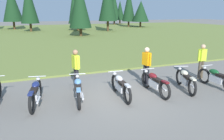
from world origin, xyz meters
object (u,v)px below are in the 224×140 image
motorcycle_british_green (216,78)px  rider_near_row_end (202,59)px  motorcycle_maroon (155,83)px  motorcycle_navy (36,93)px  motorcycle_silver (121,86)px  motorcycle_cream (185,80)px  motorcycle_sky_blue (78,90)px  rider_with_back_turned (76,67)px  rider_in_hivis_vest (146,63)px

motorcycle_british_green → rider_near_row_end: 1.53m
motorcycle_maroon → rider_near_row_end: rider_near_row_end is taller
motorcycle_navy → motorcycle_silver: bearing=-7.6°
motorcycle_cream → motorcycle_sky_blue: bearing=174.5°
motorcycle_cream → rider_with_back_turned: size_ratio=1.21×
motorcycle_sky_blue → motorcycle_silver: 1.60m
motorcycle_navy → rider_with_back_turned: (1.69, 1.15, 0.51)m
rider_in_hivis_vest → motorcycle_sky_blue: bearing=-165.7°
motorcycle_british_green → motorcycle_silver: bearing=172.4°
rider_in_hivis_vest → motorcycle_cream: bearing=-47.7°
motorcycle_silver → motorcycle_british_green: bearing=-7.6°
motorcycle_sky_blue → rider_near_row_end: (6.21, 0.63, 0.51)m
motorcycle_sky_blue → rider_with_back_turned: size_ratio=1.25×
motorcycle_sky_blue → motorcycle_british_green: 5.83m
motorcycle_british_green → rider_with_back_turned: size_ratio=1.26×
motorcycle_silver → rider_with_back_turned: size_ratio=1.26×
motorcycle_sky_blue → rider_with_back_turned: rider_with_back_turned is taller
motorcycle_navy → motorcycle_british_green: 7.30m
rider_near_row_end → motorcycle_sky_blue: bearing=-174.2°
rider_with_back_turned → rider_in_hivis_vest: same height
motorcycle_silver → rider_near_row_end: size_ratio=1.26×
motorcycle_maroon → rider_in_hivis_vest: rider_in_hivis_vest is taller
motorcycle_maroon → rider_in_hivis_vest: size_ratio=1.26×
rider_in_hivis_vest → motorcycle_maroon: bearing=-103.0°
motorcycle_british_green → rider_with_back_turned: bearing=159.2°
motorcycle_maroon → motorcycle_sky_blue: bearing=173.9°
motorcycle_maroon → rider_with_back_turned: rider_with_back_turned is taller
motorcycle_maroon → motorcycle_cream: same height
motorcycle_maroon → motorcycle_british_green: 2.81m
motorcycle_maroon → motorcycle_british_green: bearing=-8.7°
rider_with_back_turned → rider_in_hivis_vest: bearing=-10.0°
motorcycle_navy → motorcycle_silver: 3.07m
motorcycle_maroon → motorcycle_british_green: same height
motorcycle_silver → rider_with_back_turned: 2.13m
motorcycle_silver → motorcycle_maroon: same height
motorcycle_navy → rider_in_hivis_vest: 4.80m
motorcycle_navy → motorcycle_maroon: same height
motorcycle_sky_blue → rider_near_row_end: bearing=5.8°
motorcycle_navy → motorcycle_british_green: size_ratio=0.99×
motorcycle_british_green → rider_in_hivis_vest: bearing=147.8°
rider_near_row_end → motorcycle_silver: bearing=-170.0°
motorcycle_cream → motorcycle_maroon: bearing=175.6°
motorcycle_maroon → rider_with_back_turned: size_ratio=1.26×
motorcycle_sky_blue → rider_near_row_end: rider_near_row_end is taller
motorcycle_cream → rider_with_back_turned: rider_with_back_turned is taller
motorcycle_sky_blue → motorcycle_british_green: size_ratio=0.99×
motorcycle_silver → motorcycle_british_green: 4.23m
motorcycle_sky_blue → motorcycle_maroon: size_ratio=0.99×
rider_with_back_turned → rider_in_hivis_vest: size_ratio=1.00×
motorcycle_silver → motorcycle_navy: bearing=172.4°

